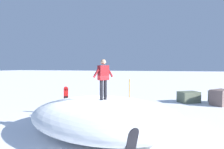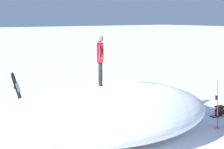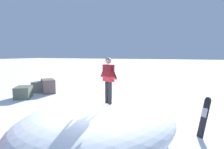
{
  "view_description": "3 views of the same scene",
  "coord_description": "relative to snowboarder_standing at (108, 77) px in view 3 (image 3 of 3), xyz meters",
  "views": [
    {
      "loc": [
        -3.36,
        7.43,
        2.87
      ],
      "look_at": [
        -0.94,
        -0.1,
        2.54
      ],
      "focal_mm": 29.8,
      "sensor_mm": 36.0,
      "label": 1
    },
    {
      "loc": [
        -5.72,
        -7.96,
        3.73
      ],
      "look_at": [
        -0.23,
        0.08,
        1.83
      ],
      "focal_mm": 46.27,
      "sensor_mm": 36.0,
      "label": 2
    },
    {
      "loc": [
        5.48,
        2.8,
        3.3
      ],
      "look_at": [
        -0.67,
        0.3,
        2.57
      ],
      "focal_mm": 29.52,
      "sensor_mm": 36.0,
      "label": 3
    }
  ],
  "objects": [
    {
      "name": "snow_mound",
      "position": [
        0.08,
        -0.32,
        -1.72
      ],
      "size": [
        7.9,
        6.77,
        1.49
      ],
      "primitive_type": "ellipsoid",
      "rotation": [
        0.0,
        0.0,
        2.92
      ],
      "color": "white",
      "rests_on": "ground"
    },
    {
      "name": "backpack_near",
      "position": [
        -1.56,
        -4.06,
        -2.22
      ],
      "size": [
        0.61,
        0.63,
        0.48
      ],
      "color": "maroon",
      "rests_on": "ground"
    },
    {
      "name": "snowboarder_standing",
      "position": [
        0.0,
        0.0,
        0.0
      ],
      "size": [
        0.62,
        0.91,
        1.7
      ],
      "color": "black",
      "rests_on": "snow_mound"
    },
    {
      "name": "ground",
      "position": [
        0.64,
        -0.17,
        -2.46
      ],
      "size": [
        240.0,
        240.0,
        0.0
      ],
      "primitive_type": "plane",
      "color": "white"
    },
    {
      "name": "rock_outcrop",
      "position": [
        -5.6,
        -8.65,
        -1.96
      ],
      "size": [
        4.02,
        2.35,
        1.16
      ],
      "color": "#67665C",
      "rests_on": "ground"
    },
    {
      "name": "snowboard_secondary_upright",
      "position": [
        -1.85,
        3.37,
        -1.64
      ],
      "size": [
        0.52,
        0.5,
        1.6
      ],
      "color": "black",
      "rests_on": "ground"
    }
  ]
}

